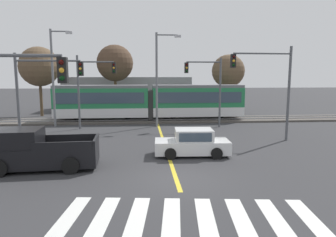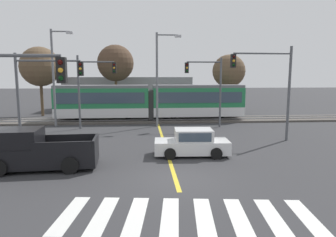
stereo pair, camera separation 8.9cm
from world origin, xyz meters
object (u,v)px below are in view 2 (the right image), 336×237
light_rail_tram (151,101)px  street_lamp_west (55,73)px  street_lamp_centre (159,74)px  bare_tree_far_west (40,67)px  traffic_light_mid_right (270,79)px  bare_tree_east (229,71)px  pickup_truck (37,152)px  traffic_light_mid_left (41,85)px  sedan_crossing (192,143)px  traffic_light_far_left (91,82)px  bare_tree_west (116,63)px  traffic_light_far_right (209,82)px

light_rail_tram → street_lamp_west: 9.23m
street_lamp_centre → bare_tree_far_west: 15.21m
traffic_light_mid_right → bare_tree_east: size_ratio=0.93×
light_rail_tram → pickup_truck: 16.38m
traffic_light_mid_left → pickup_truck: bearing=-75.3°
sedan_crossing → street_lamp_west: (-10.42, 10.73, 4.10)m
pickup_truck → bare_tree_far_west: bearing=107.3°
traffic_light_mid_right → traffic_light_far_left: bearing=155.6°
traffic_light_mid_left → bare_tree_west: (3.34, 15.76, 2.01)m
light_rail_tram → bare_tree_far_west: (-12.14, 4.89, 3.46)m
bare_tree_west → street_lamp_west: bearing=-118.4°
bare_tree_west → bare_tree_east: 13.26m
pickup_truck → traffic_light_far_right: 15.89m
sedan_crossing → traffic_light_mid_right: 7.71m
sedan_crossing → bare_tree_west: bare_tree_west is taller
bare_tree_west → bare_tree_far_west: bearing=-174.5°
sedan_crossing → traffic_light_far_right: 10.32m
sedan_crossing → street_lamp_centre: bearing=97.3°
light_rail_tram → traffic_light_mid_left: traffic_light_mid_left is taller
sedan_crossing → traffic_light_far_right: traffic_light_far_right is taller
bare_tree_east → street_lamp_west: bearing=-156.7°
light_rail_tram → street_lamp_west: street_lamp_west is taller
pickup_truck → street_lamp_west: size_ratio=0.65×
traffic_light_mid_left → bare_tree_east: 22.41m
sedan_crossing → bare_tree_east: (7.31, 18.36, 4.35)m
light_rail_tram → traffic_light_far_right: 6.69m
street_lamp_centre → bare_tree_far_west: size_ratio=1.07×
light_rail_tram → traffic_light_mid_left: 12.55m
traffic_light_mid_left → street_lamp_centre: bearing=40.9°
traffic_light_far_left → bare_tree_west: (1.20, 9.72, 1.93)m
bare_tree_far_west → traffic_light_far_left: bearing=-51.7°
pickup_truck → bare_tree_west: bearing=84.6°
street_lamp_west → traffic_light_far_left: bearing=-22.8°
traffic_light_far_left → street_lamp_centre: (5.80, 0.83, 0.68)m
pickup_truck → traffic_light_mid_left: traffic_light_mid_left is taller
bare_tree_far_west → sedan_crossing: bearing=-52.2°
traffic_light_mid_right → bare_tree_far_west: 24.97m
pickup_truck → street_lamp_centre: bearing=61.3°
traffic_light_far_right → street_lamp_west: street_lamp_west is taller
sedan_crossing → pickup_truck: 8.11m
light_rail_tram → traffic_light_mid_right: bearing=-51.5°
traffic_light_mid_right → bare_tree_far_west: bare_tree_far_west is taller
traffic_light_mid_right → bare_tree_west: bearing=127.1°
traffic_light_mid_right → bare_tree_east: 15.02m
traffic_light_far_right → street_lamp_centre: 4.38m
light_rail_tram → sedan_crossing: (2.01, -13.38, -1.35)m
sedan_crossing → bare_tree_far_west: size_ratio=0.56×
traffic_light_far_left → traffic_light_far_right: 10.05m
street_lamp_west → bare_tree_east: 19.30m
light_rail_tram → bare_tree_west: bearing=124.4°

